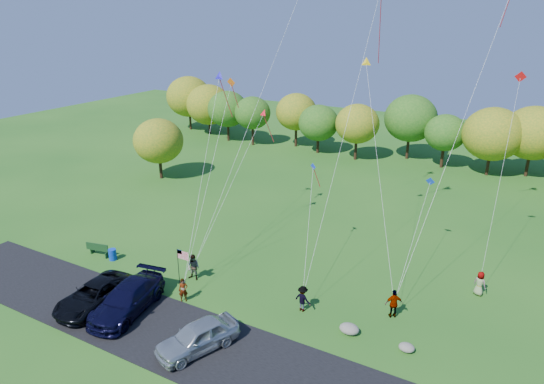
% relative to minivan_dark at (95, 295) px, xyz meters
% --- Properties ---
extents(ground, '(140.00, 140.00, 0.00)m').
position_rel_minivan_dark_xyz_m(ground, '(8.04, 4.11, -0.85)').
color(ground, '#225919').
rests_on(ground, ground).
extents(asphalt_lane, '(44.00, 6.00, 0.06)m').
position_rel_minivan_dark_xyz_m(asphalt_lane, '(8.04, 0.11, -0.82)').
color(asphalt_lane, black).
rests_on(asphalt_lane, ground).
extents(treeline, '(76.01, 27.75, 8.56)m').
position_rel_minivan_dark_xyz_m(treeline, '(7.03, 40.53, 3.89)').
color(treeline, '#362013').
rests_on(treeline, ground).
extents(minivan_dark, '(3.03, 5.83, 1.57)m').
position_rel_minivan_dark_xyz_m(minivan_dark, '(0.00, 0.00, 0.00)').
color(minivan_dark, black).
rests_on(minivan_dark, asphalt_lane).
extents(minivan_navy, '(3.50, 6.47, 1.78)m').
position_rel_minivan_dark_xyz_m(minivan_navy, '(2.32, 0.58, 0.10)').
color(minivan_navy, black).
rests_on(minivan_navy, asphalt_lane).
extents(minivan_silver, '(3.63, 5.27, 1.67)m').
position_rel_minivan_dark_xyz_m(minivan_silver, '(8.48, -0.21, 0.05)').
color(minivan_silver, '#B1B9BD').
rests_on(minivan_silver, asphalt_lane).
extents(flyer_a, '(0.72, 0.70, 1.66)m').
position_rel_minivan_dark_xyz_m(flyer_a, '(4.60, 3.31, -0.02)').
color(flyer_a, '#4C4C59').
rests_on(flyer_a, ground).
extents(flyer_b, '(1.00, 0.80, 1.94)m').
position_rel_minivan_dark_xyz_m(flyer_b, '(3.45, 5.86, 0.13)').
color(flyer_b, '#4C4C59').
rests_on(flyer_b, ground).
extents(flyer_c, '(1.21, 0.80, 1.75)m').
position_rel_minivan_dark_xyz_m(flyer_c, '(11.93, 6.19, 0.03)').
color(flyer_c, '#4C4C59').
rests_on(flyer_c, ground).
extents(flyer_d, '(1.19, 1.00, 1.91)m').
position_rel_minivan_dark_xyz_m(flyer_d, '(17.20, 8.35, 0.11)').
color(flyer_d, '#4C4C59').
rests_on(flyer_d, ground).
extents(flyer_e, '(0.99, 0.84, 1.73)m').
position_rel_minivan_dark_xyz_m(flyer_e, '(21.52, 13.71, 0.02)').
color(flyer_e, '#4C4C59').
rests_on(flyer_e, ground).
extents(park_bench, '(1.94, 0.70, 1.08)m').
position_rel_minivan_dark_xyz_m(park_bench, '(-5.34, 5.07, -0.27)').
color(park_bench, '#143818').
rests_on(park_bench, ground).
extents(trash_barrel, '(0.59, 0.59, 0.89)m').
position_rel_minivan_dark_xyz_m(trash_barrel, '(-3.86, 5.13, -0.40)').
color(trash_barrel, '#0C36BD').
rests_on(trash_barrel, ground).
extents(flag_assembly, '(0.99, 0.65, 2.69)m').
position_rel_minivan_dark_xyz_m(flag_assembly, '(3.16, 4.96, 1.19)').
color(flag_assembly, black).
rests_on(flag_assembly, ground).
extents(boulder_near, '(1.20, 0.94, 0.60)m').
position_rel_minivan_dark_xyz_m(boulder_near, '(15.40, 5.44, -0.54)').
color(boulder_near, gray).
rests_on(boulder_near, ground).
extents(boulder_far, '(0.91, 0.75, 0.47)m').
position_rel_minivan_dark_xyz_m(boulder_far, '(18.82, 5.49, -0.61)').
color(boulder_far, slate).
rests_on(boulder_far, ground).
extents(kites_aloft, '(22.10, 9.93, 19.81)m').
position_rel_minivan_dark_xyz_m(kites_aloft, '(10.75, 17.21, 16.75)').
color(kites_aloft, '#FF3F1C').
rests_on(kites_aloft, ground).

